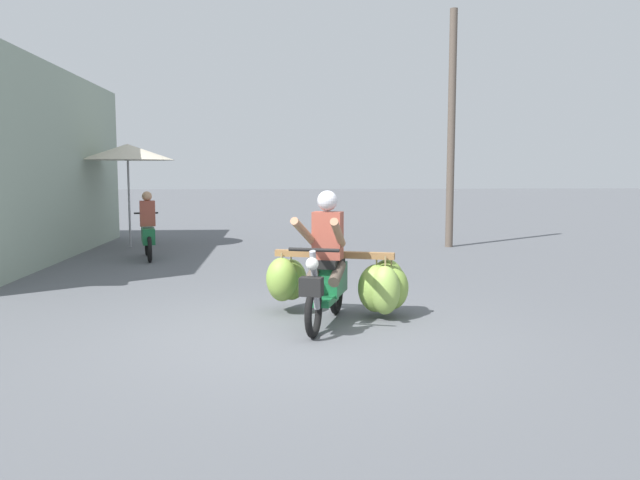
% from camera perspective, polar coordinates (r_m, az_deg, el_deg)
% --- Properties ---
extents(ground_plane, '(120.00, 120.00, 0.00)m').
position_cam_1_polar(ground_plane, '(7.10, -2.41, -8.55)').
color(ground_plane, '#56595E').
extents(motorbike_main_loaded, '(1.87, 1.93, 1.58)m').
position_cam_1_polar(motorbike_main_loaded, '(7.89, 1.88, -3.54)').
color(motorbike_main_loaded, black).
rests_on(motorbike_main_loaded, ground).
extents(motorbike_distant_ahead_left, '(0.61, 1.59, 1.40)m').
position_cam_1_polar(motorbike_distant_ahead_left, '(13.58, -15.09, 0.70)').
color(motorbike_distant_ahead_left, black).
rests_on(motorbike_distant_ahead_left, ground).
extents(market_umbrella_near_shop, '(2.20, 2.20, 2.45)m').
position_cam_1_polar(market_umbrella_near_shop, '(15.91, -16.78, 7.51)').
color(market_umbrella_near_shop, '#99999E').
rests_on(market_umbrella_near_shop, ground).
extents(utility_pole, '(0.18, 0.18, 5.56)m').
position_cam_1_polar(utility_pole, '(15.61, 11.63, 9.59)').
color(utility_pole, brown).
rests_on(utility_pole, ground).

